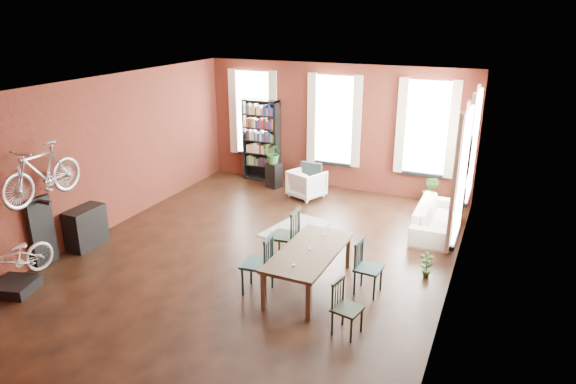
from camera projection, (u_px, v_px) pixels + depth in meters
The scene contains 19 objects.
room at pixel (281, 142), 9.47m from camera, with size 9.00×9.04×3.22m.
dining_table at pixel (309, 268), 8.60m from camera, with size 0.91×1.99×0.68m, color brown.
dining_chair_a at pixel (257, 264), 8.39m from camera, with size 0.47×0.47×1.02m, color #1C3E3E.
dining_chair_b at pixel (285, 236), 9.42m from camera, with size 0.48×0.48×1.04m, color black.
dining_chair_c at pixel (347, 309), 7.31m from camera, with size 0.38×0.38×0.82m, color black.
dining_chair_d at pixel (368, 268), 8.37m from camera, with size 0.42×0.42×0.90m, color #183335.
bookshelf at pixel (261, 141), 13.84m from camera, with size 1.00×0.32×2.20m, color black.
white_armchair at pixel (307, 182), 12.73m from camera, with size 0.75×0.71×0.78m, color silver.
cream_sofa at pixel (437, 213), 10.74m from camera, with size 2.08×0.61×0.81m, color beige.
striped_rug at pixel (296, 229), 11.00m from camera, with size 0.95×1.53×0.01m, color black.
bike_trainer at pixel (15, 286), 8.53m from camera, with size 0.63×0.63×0.18m, color black.
bike_wall_rack at pixel (42, 232), 9.26m from camera, with size 0.16×0.60×1.30m, color black.
console_table at pixel (86, 227), 10.08m from camera, with size 0.40×0.80×0.80m, color black.
plant_stand at pixel (274, 175), 13.49m from camera, with size 0.33×0.33×0.66m, color black.
plant_by_sofa at pixel (430, 198), 12.31m from camera, with size 0.40×0.72×0.32m, color #2E5723.
plant_small at pixel (425, 273), 8.98m from camera, with size 0.25×0.48×0.17m, color #2E5321.
bicycle_floor at pixel (6, 240), 8.21m from camera, with size 0.53×0.80×1.53m, color beige.
bicycle_hung at pixel (39, 154), 8.67m from camera, with size 0.47×1.00×1.66m, color #A5A8AD.
plant_on_stand at pixel (274, 155), 13.27m from camera, with size 0.50×0.56×0.44m, color #286026.
Camera 1 is at (4.08, -7.79, 4.43)m, focal length 32.00 mm.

